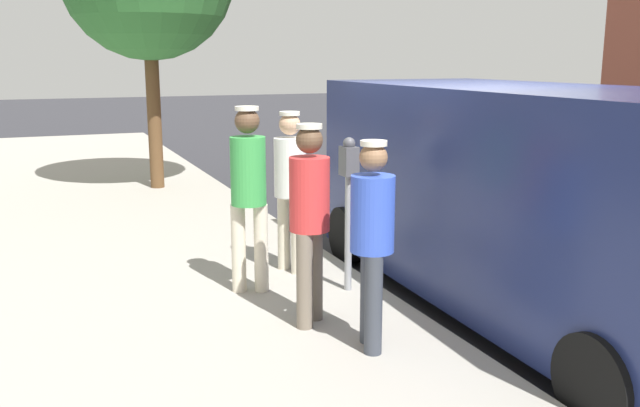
# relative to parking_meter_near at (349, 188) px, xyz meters

# --- Properties ---
(ground_plane) EXTENTS (80.00, 80.00, 0.00)m
(ground_plane) POSITION_rel_parking_meter_near_xyz_m (-1.35, 0.00, -1.18)
(ground_plane) COLOR #2D2D33
(sidewalk_slab) EXTENTS (5.00, 32.00, 0.15)m
(sidewalk_slab) POSITION_rel_parking_meter_near_xyz_m (2.15, 0.00, -1.11)
(sidewalk_slab) COLOR #9E998E
(sidewalk_slab) RESTS_ON ground
(parking_meter_near) EXTENTS (0.14, 0.18, 1.52)m
(parking_meter_near) POSITION_rel_parking_meter_near_xyz_m (0.00, 0.00, 0.00)
(parking_meter_near) COLOR gray
(parking_meter_near) RESTS_ON sidewalk_slab
(pedestrian_in_green) EXTENTS (0.35, 0.34, 1.82)m
(pedestrian_in_green) POSITION_rel_parking_meter_near_xyz_m (0.90, -0.33, 0.02)
(pedestrian_in_green) COLOR beige
(pedestrian_in_green) RESTS_ON sidewalk_slab
(pedestrian_in_red) EXTENTS (0.34, 0.34, 1.73)m
(pedestrian_in_red) POSITION_rel_parking_meter_near_xyz_m (0.68, 0.68, -0.04)
(pedestrian_in_red) COLOR #726656
(pedestrian_in_red) RESTS_ON sidewalk_slab
(pedestrian_in_white) EXTENTS (0.34, 0.35, 1.72)m
(pedestrian_in_white) POSITION_rel_parking_meter_near_xyz_m (0.31, -0.80, -0.04)
(pedestrian_in_white) COLOR beige
(pedestrian_in_white) RESTS_ON sidewalk_slab
(pedestrian_in_blue) EXTENTS (0.34, 0.35, 1.65)m
(pedestrian_in_blue) POSITION_rel_parking_meter_near_xyz_m (0.42, 1.34, -0.09)
(pedestrian_in_blue) COLOR #383D47
(pedestrian_in_blue) RESTS_ON sidewalk_slab
(parked_van) EXTENTS (2.23, 5.24, 2.15)m
(parked_van) POSITION_rel_parking_meter_near_xyz_m (-1.50, 0.75, -0.03)
(parked_van) COLOR navy
(parked_van) RESTS_ON ground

